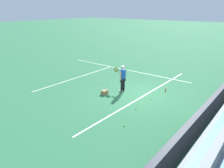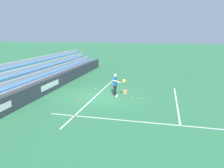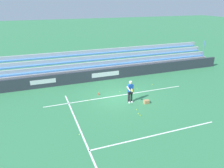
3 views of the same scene
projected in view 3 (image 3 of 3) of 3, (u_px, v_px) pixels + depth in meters
The scene contains 17 objects.
ground_plane at pixel (121, 98), 17.57m from camera, with size 160.00×160.00×0.00m, color #337A4C.
court_baseline_white at pixel (118, 96), 18.01m from camera, with size 12.00×0.10×0.01m, color white.
court_sideline_white at pixel (82, 135), 12.73m from camera, with size 0.10×12.00×0.01m, color white.
court_service_line_white at pixel (157, 135), 12.77m from camera, with size 8.22×0.10×0.01m, color white.
back_wall_sponsor_board at pixel (103, 75), 21.33m from camera, with size 27.58×0.25×1.10m.
bleacher_stand at pixel (97, 68), 22.86m from camera, with size 26.20×2.40×2.95m.
tennis_player at pixel (130, 92), 16.51m from camera, with size 0.58×1.00×1.71m.
ball_box_cardboard at pixel (146, 102), 16.63m from camera, with size 0.40×0.30×0.26m, color #A87F51.
tennis_ball_far_right at pixel (120, 92), 18.64m from camera, with size 0.07×0.07×0.07m, color #CCE533.
tennis_ball_toward_net at pixel (140, 115), 14.86m from camera, with size 0.07×0.07×0.07m, color #CCE533.
tennis_ball_near_player at pixel (89, 100), 17.09m from camera, with size 0.07×0.07×0.07m, color #CCE533.
tennis_ball_far_left at pixel (138, 114), 15.07m from camera, with size 0.07×0.07×0.07m, color #CCE533.
tennis_ball_stray_back at pixel (80, 134), 12.75m from camera, with size 0.07×0.07×0.07m, color #CCE533.
tennis_ball_midcourt at pixel (152, 84), 20.31m from camera, with size 0.07×0.07×0.07m, color #CCE533.
tennis_ball_on_baseline at pixel (137, 110), 15.64m from camera, with size 0.07×0.07×0.07m, color #CCE533.
tennis_ball_by_box at pixel (137, 89), 19.22m from camera, with size 0.07×0.07×0.07m, color #CCE533.
water_bottle at pixel (99, 94), 18.08m from camera, with size 0.07×0.07×0.22m, color #EA4C33.
Camera 3 is at (6.29, 14.72, 7.37)m, focal length 35.00 mm.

